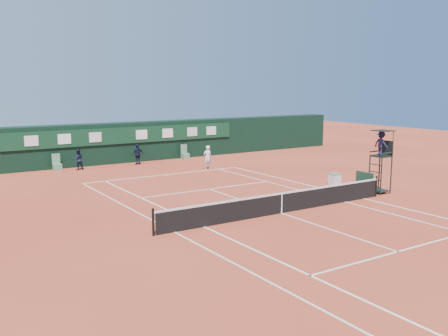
{
  "coord_description": "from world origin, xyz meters",
  "views": [
    {
      "loc": [
        -14.26,
        -17.17,
        5.77
      ],
      "look_at": [
        0.76,
        6.0,
        1.2
      ],
      "focal_mm": 40.0,
      "sensor_mm": 36.0,
      "label": 1
    }
  ],
  "objects_px": {
    "cooler": "(335,179)",
    "umpire_chair": "(381,148)",
    "player": "(208,157)",
    "tennis_net": "(281,202)",
    "player_bench": "(363,181)"
  },
  "relations": [
    {
      "from": "tennis_net",
      "to": "player",
      "type": "bearing_deg",
      "value": 74.3
    },
    {
      "from": "tennis_net",
      "to": "umpire_chair",
      "type": "height_order",
      "value": "umpire_chair"
    },
    {
      "from": "umpire_chair",
      "to": "player_bench",
      "type": "relative_size",
      "value": 2.85
    },
    {
      "from": "cooler",
      "to": "player",
      "type": "xyz_separation_m",
      "value": [
        -3.57,
        8.64,
        0.51
      ]
    },
    {
      "from": "player_bench",
      "to": "cooler",
      "type": "distance_m",
      "value": 2.48
    },
    {
      "from": "player_bench",
      "to": "umpire_chair",
      "type": "bearing_deg",
      "value": -49.94
    },
    {
      "from": "umpire_chair",
      "to": "player",
      "type": "distance_m",
      "value": 12.47
    },
    {
      "from": "cooler",
      "to": "umpire_chair",
      "type": "bearing_deg",
      "value": -85.89
    },
    {
      "from": "player",
      "to": "umpire_chair",
      "type": "bearing_deg",
      "value": 108.27
    },
    {
      "from": "player",
      "to": "player_bench",
      "type": "bearing_deg",
      "value": 106.61
    },
    {
      "from": "player_bench",
      "to": "player",
      "type": "bearing_deg",
      "value": 106.23
    },
    {
      "from": "umpire_chair",
      "to": "player",
      "type": "bearing_deg",
      "value": 107.89
    },
    {
      "from": "tennis_net",
      "to": "player_bench",
      "type": "relative_size",
      "value": 10.75
    },
    {
      "from": "tennis_net",
      "to": "player_bench",
      "type": "xyz_separation_m",
      "value": [
        6.67,
        1.16,
        0.09
      ]
    },
    {
      "from": "umpire_chair",
      "to": "player",
      "type": "height_order",
      "value": "umpire_chair"
    }
  ]
}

